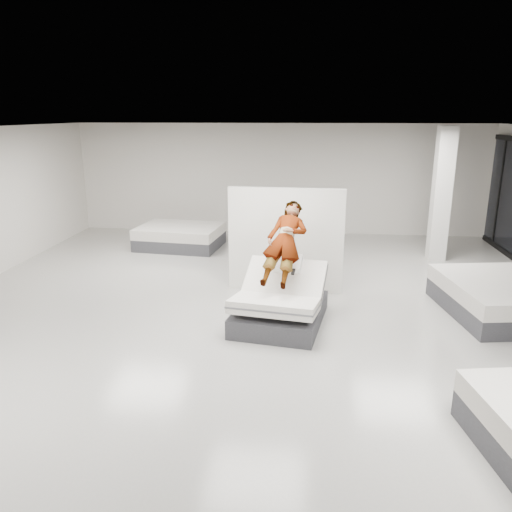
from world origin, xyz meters
name	(u,v)px	position (x,y,z in m)	size (l,w,h in m)	color
room	(256,234)	(0.00, 0.00, 1.60)	(14.00, 14.04, 3.20)	#AFACA6
hero_bed	(280,304)	(0.40, 0.21, 0.34)	(1.67, 2.04, 1.07)	#3A3B40
person	(285,252)	(0.45, 0.51, 1.17)	(0.65, 0.43, 1.78)	slate
remote	(293,272)	(0.61, 0.13, 0.95)	(0.05, 0.14, 0.03)	black
divider_panel	(286,240)	(0.40, 1.87, 1.04)	(2.29, 0.10, 2.08)	white
flat_bed_right_far	(498,298)	(4.23, 0.98, 0.31)	(2.02, 2.48, 0.62)	#3A3B40
flat_bed_left_far	(180,237)	(-2.55, 4.97, 0.29)	(2.28, 1.81, 0.58)	#3A3B40
column	(441,195)	(4.00, 4.50, 1.60)	(0.40, 0.40, 3.20)	silver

